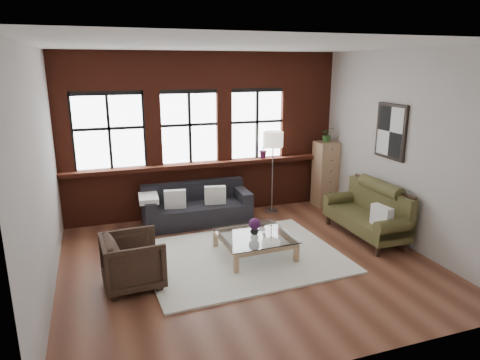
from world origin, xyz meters
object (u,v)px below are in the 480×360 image
object	(u,v)px
dark_sofa	(197,205)
vase	(254,230)
armchair	(133,261)
coffee_table	(254,245)
floor_lamp	(272,169)
drawer_chest	(325,174)
vintage_settee	(365,212)

from	to	relation	value
dark_sofa	vase	world-z (taller)	dark_sofa
armchair	vase	xyz separation A→B (m)	(1.91, 0.36, 0.07)
coffee_table	vase	world-z (taller)	vase
armchair	vase	size ratio (longest dim) A/B	5.62
floor_lamp	armchair	bearing A→B (deg)	-143.71
armchair	drawer_chest	size ratio (longest dim) A/B	0.58
dark_sofa	vase	size ratio (longest dim) A/B	14.11
dark_sofa	armchair	bearing A→B (deg)	-123.80
coffee_table	vase	size ratio (longest dim) A/B	7.72
dark_sofa	drawer_chest	world-z (taller)	drawer_chest
armchair	drawer_chest	bearing A→B (deg)	-65.71
coffee_table	floor_lamp	xyz separation A→B (m)	(1.10, 1.85, 0.73)
drawer_chest	floor_lamp	bearing A→B (deg)	-178.32
armchair	floor_lamp	xyz separation A→B (m)	(3.01, 2.21, 0.54)
floor_lamp	vintage_settee	bearing A→B (deg)	-60.28
vase	drawer_chest	distance (m)	3.01
dark_sofa	coffee_table	xyz separation A→B (m)	(0.51, -1.73, -0.19)
vintage_settee	coffee_table	bearing A→B (deg)	-177.86
coffee_table	vase	bearing A→B (deg)	45.00
dark_sofa	coffee_table	world-z (taller)	dark_sofa
drawer_chest	vintage_settee	bearing A→B (deg)	-97.26
dark_sofa	armchair	distance (m)	2.51
floor_lamp	vase	bearing A→B (deg)	-120.67
dark_sofa	armchair	xyz separation A→B (m)	(-1.39, -2.08, 0.00)
vintage_settee	coffee_table	world-z (taller)	vintage_settee
vintage_settee	floor_lamp	size ratio (longest dim) A/B	0.97
drawer_chest	floor_lamp	xyz separation A→B (m)	(-1.24, -0.04, 0.22)
vase	floor_lamp	bearing A→B (deg)	59.33
drawer_chest	floor_lamp	size ratio (longest dim) A/B	0.76
vase	coffee_table	bearing A→B (deg)	-135.00
coffee_table	vase	xyz separation A→B (m)	(0.00, 0.00, 0.25)
floor_lamp	coffee_table	bearing A→B (deg)	-120.67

